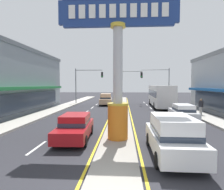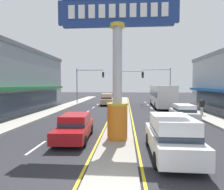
{
  "view_description": "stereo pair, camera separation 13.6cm",
  "coord_description": "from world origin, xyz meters",
  "px_view_note": "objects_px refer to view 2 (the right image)",
  "views": [
    {
      "loc": [
        0.34,
        -4.59,
        3.33
      ],
      "look_at": [
        -0.51,
        8.89,
        2.6
      ],
      "focal_mm": 29.65,
      "sensor_mm": 36.0,
      "label": 1
    },
    {
      "loc": [
        0.47,
        -4.58,
        3.33
      ],
      "look_at": [
        -0.51,
        8.89,
        2.6
      ],
      "focal_mm": 29.65,
      "sensor_mm": 36.0,
      "label": 2
    }
  ],
  "objects_px": {
    "district_sign": "(117,66)",
    "traffic_light_right_side": "(160,80)",
    "traffic_light_left_side": "(87,80)",
    "traffic_light_median_far": "(129,80)",
    "suv_near_right_lane": "(171,136)",
    "sedan_near_left_lane": "(184,112)",
    "suv_far_right_lane": "(107,99)",
    "pedestrian_near_kerb": "(202,106)",
    "bus_far_left_oncoming": "(161,95)",
    "sedan_mid_left_lane": "(75,127)"
  },
  "relations": [
    {
      "from": "traffic_light_right_side",
      "to": "suv_far_right_lane",
      "type": "bearing_deg",
      "value": -173.22
    },
    {
      "from": "traffic_light_left_side",
      "to": "sedan_near_left_lane",
      "type": "height_order",
      "value": "traffic_light_left_side"
    },
    {
      "from": "suv_far_right_lane",
      "to": "sedan_mid_left_lane",
      "type": "xyz_separation_m",
      "value": [
        0.0,
        -19.55,
        -0.2
      ]
    },
    {
      "from": "traffic_light_right_side",
      "to": "sedan_mid_left_lane",
      "type": "height_order",
      "value": "traffic_light_right_side"
    },
    {
      "from": "traffic_light_median_far",
      "to": "suv_far_right_lane",
      "type": "distance_m",
      "value": 6.48
    },
    {
      "from": "traffic_light_left_side",
      "to": "suv_near_right_lane",
      "type": "height_order",
      "value": "traffic_light_left_side"
    },
    {
      "from": "traffic_light_right_side",
      "to": "bus_far_left_oncoming",
      "type": "relative_size",
      "value": 0.55
    },
    {
      "from": "district_sign",
      "to": "suv_near_right_lane",
      "type": "distance_m",
      "value": 4.88
    },
    {
      "from": "district_sign",
      "to": "traffic_light_left_side",
      "type": "xyz_separation_m",
      "value": [
        -6.2,
        20.79,
        -0.21
      ]
    },
    {
      "from": "traffic_light_left_side",
      "to": "pedestrian_near_kerb",
      "type": "xyz_separation_m",
      "value": [
        14.71,
        -11.65,
        -3.11
      ]
    },
    {
      "from": "traffic_light_left_side",
      "to": "sedan_near_left_lane",
      "type": "distance_m",
      "value": 18.86
    },
    {
      "from": "traffic_light_left_side",
      "to": "traffic_light_right_side",
      "type": "relative_size",
      "value": 1.0
    },
    {
      "from": "district_sign",
      "to": "suv_near_right_lane",
      "type": "relative_size",
      "value": 1.79
    },
    {
      "from": "sedan_near_left_lane",
      "to": "pedestrian_near_kerb",
      "type": "height_order",
      "value": "pedestrian_near_kerb"
    },
    {
      "from": "district_sign",
      "to": "sedan_mid_left_lane",
      "type": "distance_m",
      "value": 4.5
    },
    {
      "from": "sedan_mid_left_lane",
      "to": "sedan_near_left_lane",
      "type": "bearing_deg",
      "value": 37.77
    },
    {
      "from": "suv_far_right_lane",
      "to": "sedan_near_left_lane",
      "type": "bearing_deg",
      "value": -56.65
    },
    {
      "from": "traffic_light_right_side",
      "to": "sedan_mid_left_lane",
      "type": "bearing_deg",
      "value": -113.15
    },
    {
      "from": "traffic_light_right_side",
      "to": "suv_far_right_lane",
      "type": "distance_m",
      "value": 9.45
    },
    {
      "from": "district_sign",
      "to": "traffic_light_right_side",
      "type": "xyz_separation_m",
      "value": [
        6.2,
        20.75,
        -0.21
      ]
    },
    {
      "from": "district_sign",
      "to": "sedan_mid_left_lane",
      "type": "bearing_deg",
      "value": 176.78
    },
    {
      "from": "traffic_light_right_side",
      "to": "bus_far_left_oncoming",
      "type": "xyz_separation_m",
      "value": [
        -0.28,
        -3.07,
        -2.38
      ]
    },
    {
      "from": "pedestrian_near_kerb",
      "to": "traffic_light_left_side",
      "type": "bearing_deg",
      "value": 141.61
    },
    {
      "from": "sedan_mid_left_lane",
      "to": "bus_far_left_oncoming",
      "type": "xyz_separation_m",
      "value": [
        8.52,
        17.53,
        1.08
      ]
    },
    {
      "from": "traffic_light_left_side",
      "to": "traffic_light_median_far",
      "type": "xyz_separation_m",
      "value": [
        7.41,
        3.03,
        -0.05
      ]
    },
    {
      "from": "suv_far_right_lane",
      "to": "pedestrian_near_kerb",
      "type": "distance_m",
      "value": 15.34
    },
    {
      "from": "suv_near_right_lane",
      "to": "sedan_mid_left_lane",
      "type": "distance_m",
      "value": 5.74
    },
    {
      "from": "traffic_light_left_side",
      "to": "pedestrian_near_kerb",
      "type": "distance_m",
      "value": 19.02
    },
    {
      "from": "traffic_light_right_side",
      "to": "pedestrian_near_kerb",
      "type": "bearing_deg",
      "value": -78.7
    },
    {
      "from": "traffic_light_left_side",
      "to": "sedan_near_left_lane",
      "type": "relative_size",
      "value": 1.43
    },
    {
      "from": "suv_far_right_lane",
      "to": "traffic_light_median_far",
      "type": "bearing_deg",
      "value": 47.12
    },
    {
      "from": "suv_far_right_lane",
      "to": "traffic_light_right_side",
      "type": "bearing_deg",
      "value": 6.78
    },
    {
      "from": "bus_far_left_oncoming",
      "to": "pedestrian_near_kerb",
      "type": "distance_m",
      "value": 8.95
    },
    {
      "from": "traffic_light_left_side",
      "to": "bus_far_left_oncoming",
      "type": "distance_m",
      "value": 12.73
    },
    {
      "from": "traffic_light_median_far",
      "to": "sedan_mid_left_lane",
      "type": "xyz_separation_m",
      "value": [
        -3.83,
        -23.68,
        -3.41
      ]
    },
    {
      "from": "traffic_light_right_side",
      "to": "suv_near_right_lane",
      "type": "relative_size",
      "value": 1.34
    },
    {
      "from": "traffic_light_median_far",
      "to": "pedestrian_near_kerb",
      "type": "height_order",
      "value": "traffic_light_median_far"
    },
    {
      "from": "sedan_near_left_lane",
      "to": "suv_near_right_lane",
      "type": "bearing_deg",
      "value": -110.17
    },
    {
      "from": "traffic_light_right_side",
      "to": "suv_far_right_lane",
      "type": "height_order",
      "value": "traffic_light_right_side"
    },
    {
      "from": "bus_far_left_oncoming",
      "to": "traffic_light_right_side",
      "type": "bearing_deg",
      "value": 84.71
    },
    {
      "from": "traffic_light_right_side",
      "to": "traffic_light_left_side",
      "type": "bearing_deg",
      "value": 179.78
    },
    {
      "from": "traffic_light_right_side",
      "to": "suv_near_right_lane",
      "type": "distance_m",
      "value": 23.49
    },
    {
      "from": "district_sign",
      "to": "traffic_light_right_side",
      "type": "bearing_deg",
      "value": 73.37
    },
    {
      "from": "traffic_light_median_far",
      "to": "sedan_near_left_lane",
      "type": "relative_size",
      "value": 1.43
    },
    {
      "from": "traffic_light_right_side",
      "to": "sedan_near_left_lane",
      "type": "xyz_separation_m",
      "value": [
        -0.29,
        -13.99,
        -3.46
      ]
    },
    {
      "from": "district_sign",
      "to": "traffic_light_left_side",
      "type": "height_order",
      "value": "district_sign"
    },
    {
      "from": "traffic_light_median_far",
      "to": "suv_near_right_lane",
      "type": "xyz_separation_m",
      "value": [
        1.39,
        -26.06,
        -3.21
      ]
    },
    {
      "from": "district_sign",
      "to": "bus_far_left_oncoming",
      "type": "height_order",
      "value": "district_sign"
    },
    {
      "from": "district_sign",
      "to": "bus_far_left_oncoming",
      "type": "xyz_separation_m",
      "value": [
        5.91,
        17.68,
        -2.59
      ]
    },
    {
      "from": "traffic_light_median_far",
      "to": "sedan_mid_left_lane",
      "type": "bearing_deg",
      "value": -99.19
    }
  ]
}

